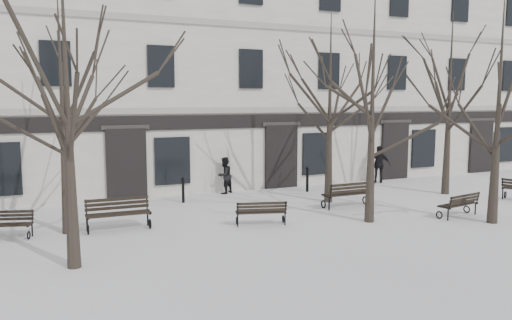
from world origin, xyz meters
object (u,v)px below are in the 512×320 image
tree_2 (373,80)px  bench_2 (460,204)px  tree_1 (66,73)px  bench_1 (261,212)px  tree_3 (500,86)px  bench_4 (349,193)px  bench_0 (118,213)px  bench_3 (4,224)px

tree_2 → bench_2: (3.27, -0.70, -4.23)m
tree_1 → bench_2: bearing=1.0°
bench_1 → tree_3: bearing=174.9°
tree_2 → tree_3: size_ratio=1.04×
bench_4 → tree_1: bearing=16.8°
tree_1 → bench_0: bearing=64.8°
bench_4 → tree_2: bearing=73.5°
tree_2 → tree_3: bearing=-25.9°
bench_0 → bench_1: (4.31, -1.32, -0.09)m
tree_1 → tree_3: tree_1 is taller
tree_3 → bench_4: size_ratio=3.60×
tree_1 → bench_4: size_ratio=3.73×
bench_1 → tree_1: bearing=34.3°
tree_3 → bench_2: (-0.36, 1.06, -4.03)m
tree_2 → bench_4: tree_2 is taller
bench_4 → bench_1: bearing=15.0°
tree_1 → bench_0: 5.45m
tree_2 → bench_4: (0.62, 2.12, -4.14)m
tree_3 → bench_4: (-3.01, 3.88, -3.94)m
bench_2 → bench_3: size_ratio=1.04×
bench_0 → bench_3: bearing=175.7°
tree_2 → bench_2: tree_2 is taller
tree_2 → bench_3: (-11.06, 2.64, -4.25)m
tree_1 → tree_2: bearing=5.6°
tree_1 → bench_1: bearing=18.2°
bench_2 → bench_3: 14.71m
tree_3 → bench_2: 4.18m
bench_3 → bench_2: bearing=3.6°
bench_1 → bench_2: 7.00m
bench_1 → bench_3: bearing=3.8°
bench_3 → tree_1: bearing=-47.6°
bench_0 → bench_2: size_ratio=1.14×
tree_1 → bench_4: 11.20m
bench_3 → bench_4: bearing=14.2°
tree_1 → bench_0: (1.53, 3.24, -4.11)m
bench_3 → bench_4: size_ratio=0.84×
tree_2 → bench_3: size_ratio=4.47×
tree_2 → bench_1: tree_2 is taller
bench_2 → bench_4: 3.88m
bench_1 → bench_2: (6.78, -1.71, 0.01)m
bench_4 → bench_0: bearing=-1.5°
tree_1 → bench_1: size_ratio=4.35×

